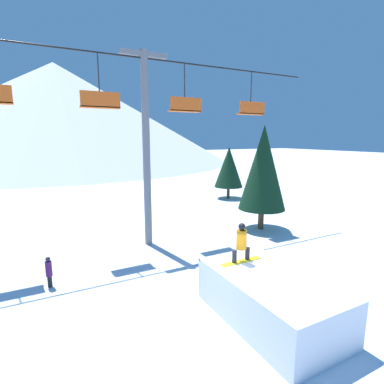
{
  "coord_description": "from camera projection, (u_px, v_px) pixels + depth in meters",
  "views": [
    {
      "loc": [
        -5.1,
        -7.47,
        5.72
      ],
      "look_at": [
        1.05,
        4.31,
        3.27
      ],
      "focal_mm": 28.0,
      "sensor_mm": 36.0,
      "label": 1
    }
  ],
  "objects": [
    {
      "name": "ground_plane",
      "position": [
        224.0,
        313.0,
        9.86
      ],
      "size": [
        220.0,
        220.0,
        0.0
      ],
      "primitive_type": "plane",
      "color": "white"
    },
    {
      "name": "mountain_ridge",
      "position": [
        57.0,
        113.0,
        68.05
      ],
      "size": [
        77.99,
        77.99,
        22.02
      ],
      "color": "silver",
      "rests_on": "ground_plane"
    },
    {
      "name": "snow_ramp",
      "position": [
        270.0,
        299.0,
        9.37
      ],
      "size": [
        2.6,
        4.55,
        1.47
      ],
      "color": "white",
      "rests_on": "ground_plane"
    },
    {
      "name": "snowboarder",
      "position": [
        241.0,
        243.0,
        10.21
      ],
      "size": [
        1.57,
        0.35,
        1.38
      ],
      "color": "yellow",
      "rests_on": "snow_ramp"
    },
    {
      "name": "chairlift",
      "position": [
        146.0,
        128.0,
        15.17
      ],
      "size": [
        20.77,
        0.44,
        9.91
      ],
      "color": "slate",
      "rests_on": "ground_plane"
    },
    {
      "name": "pine_tree_near",
      "position": [
        263.0,
        168.0,
        18.27
      ],
      "size": [
        2.88,
        2.88,
        6.46
      ],
      "color": "#4C3823",
      "rests_on": "ground_plane"
    },
    {
      "name": "pine_tree_far",
      "position": [
        229.0,
        167.0,
        27.92
      ],
      "size": [
        2.65,
        2.65,
        4.85
      ],
      "color": "#4C3823",
      "rests_on": "ground_plane"
    },
    {
      "name": "distant_skier",
      "position": [
        49.0,
        271.0,
        11.48
      ],
      "size": [
        0.24,
        0.24,
        1.23
      ],
      "color": "black",
      "rests_on": "ground_plane"
    }
  ]
}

